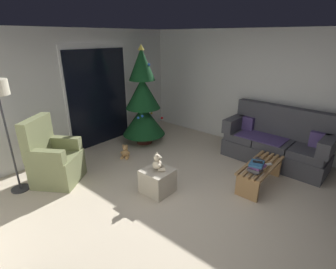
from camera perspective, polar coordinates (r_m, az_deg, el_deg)
ground_plane at (r=3.91m, az=4.20°, el=-15.84°), size 7.00×7.00×0.00m
wall_back at (r=5.60m, az=-21.82°, el=8.36°), size 5.72×0.12×2.50m
wall_right at (r=5.81m, az=21.73°, el=8.79°), size 0.12×6.00×2.50m
patio_door_frame at (r=5.93m, az=-15.23°, el=8.29°), size 1.60×0.02×2.20m
patio_door_glass at (r=5.93m, az=-15.09°, el=7.80°), size 1.50×0.02×2.10m
couch at (r=5.42m, az=22.97°, el=-1.68°), size 0.86×1.97×1.08m
coffee_table at (r=4.53m, az=19.88°, el=-7.69°), size 1.10×0.40×0.39m
remote_white at (r=4.47m, az=21.27°, el=-6.27°), size 0.15×0.13×0.02m
remote_graphite at (r=4.60m, az=19.81°, el=-5.24°), size 0.09×0.16×0.02m
book_stack at (r=4.17m, az=19.09°, el=-6.82°), size 0.27×0.23×0.16m
cell_phone at (r=4.15m, az=19.39°, el=-5.79°), size 0.12×0.16×0.01m
christmas_tree at (r=5.75m, az=-5.60°, el=7.14°), size 0.97×0.97×2.19m
armchair at (r=4.72m, az=-24.16°, el=-5.21°), size 0.95×0.95×1.13m
ottoman at (r=4.13m, az=-2.33°, el=-10.29°), size 0.44×0.44×0.39m
teddy_bear_cream at (r=3.97m, az=-2.24°, el=-6.41°), size 0.22×0.21×0.29m
teddy_bear_honey_by_tree at (r=5.32m, az=-9.52°, el=-3.90°), size 0.22×0.21×0.29m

